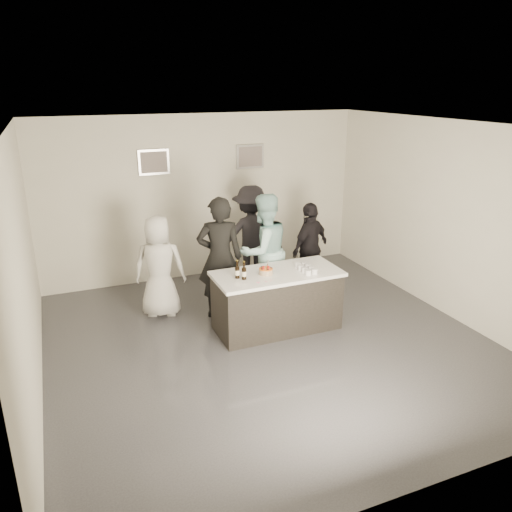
% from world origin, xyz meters
% --- Properties ---
extents(floor, '(6.00, 6.00, 0.00)m').
position_xyz_m(floor, '(0.00, 0.00, 0.00)').
color(floor, '#3D3D42').
rests_on(floor, ground).
extents(ceiling, '(6.00, 6.00, 0.00)m').
position_xyz_m(ceiling, '(0.00, 0.00, 3.00)').
color(ceiling, white).
extents(wall_back, '(6.00, 0.04, 3.00)m').
position_xyz_m(wall_back, '(0.00, 3.00, 1.50)').
color(wall_back, silver).
rests_on(wall_back, ground).
extents(wall_front, '(6.00, 0.04, 3.00)m').
position_xyz_m(wall_front, '(0.00, -3.00, 1.50)').
color(wall_front, silver).
rests_on(wall_front, ground).
extents(wall_left, '(0.04, 6.00, 3.00)m').
position_xyz_m(wall_left, '(-3.00, 0.00, 1.50)').
color(wall_left, silver).
rests_on(wall_left, ground).
extents(wall_right, '(0.04, 6.00, 3.00)m').
position_xyz_m(wall_right, '(3.00, 0.00, 1.50)').
color(wall_right, silver).
rests_on(wall_right, ground).
extents(picture_left, '(0.54, 0.04, 0.44)m').
position_xyz_m(picture_left, '(-0.90, 2.97, 2.20)').
color(picture_left, '#B2B2B7').
rests_on(picture_left, wall_back).
extents(picture_right, '(0.54, 0.04, 0.44)m').
position_xyz_m(picture_right, '(0.90, 2.97, 2.20)').
color(picture_right, '#B2B2B7').
rests_on(picture_right, wall_back).
extents(bar_counter, '(1.86, 0.86, 0.90)m').
position_xyz_m(bar_counter, '(0.28, 0.38, 0.45)').
color(bar_counter, white).
rests_on(bar_counter, ground).
extents(cake, '(0.20, 0.20, 0.08)m').
position_xyz_m(cake, '(0.10, 0.38, 0.94)').
color(cake, orange).
rests_on(cake, bar_counter).
extents(beer_bottle_a, '(0.07, 0.07, 0.26)m').
position_xyz_m(beer_bottle_a, '(-0.33, 0.39, 1.03)').
color(beer_bottle_a, black).
rests_on(beer_bottle_a, bar_counter).
extents(beer_bottle_b, '(0.07, 0.07, 0.26)m').
position_xyz_m(beer_bottle_b, '(-0.26, 0.31, 1.03)').
color(beer_bottle_b, black).
rests_on(beer_bottle_b, bar_counter).
extents(tumbler_cluster, '(0.19, 0.40, 0.08)m').
position_xyz_m(tumbler_cluster, '(0.70, 0.27, 0.94)').
color(tumbler_cluster, orange).
rests_on(tumbler_cluster, bar_counter).
extents(candles, '(0.24, 0.08, 0.01)m').
position_xyz_m(candles, '(-0.03, 0.12, 0.90)').
color(candles, pink).
rests_on(candles, bar_counter).
extents(person_main_black, '(0.80, 0.64, 1.92)m').
position_xyz_m(person_main_black, '(-0.34, 1.13, 0.96)').
color(person_main_black, black).
rests_on(person_main_black, ground).
extents(person_main_blue, '(1.05, 0.89, 1.88)m').
position_xyz_m(person_main_blue, '(0.44, 1.23, 0.94)').
color(person_main_blue, '#A8DBDB').
rests_on(person_main_blue, ground).
extents(person_guest_left, '(0.92, 0.75, 1.62)m').
position_xyz_m(person_guest_left, '(-1.20, 1.52, 0.81)').
color(person_guest_left, silver).
rests_on(person_guest_left, ground).
extents(person_guest_right, '(1.01, 0.77, 1.60)m').
position_xyz_m(person_guest_right, '(1.42, 1.48, 0.80)').
color(person_guest_right, black).
rests_on(person_guest_right, ground).
extents(person_guest_back, '(1.28, 0.89, 1.81)m').
position_xyz_m(person_guest_back, '(0.61, 2.21, 0.91)').
color(person_guest_back, black).
rests_on(person_guest_back, ground).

